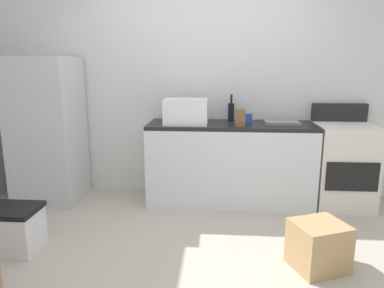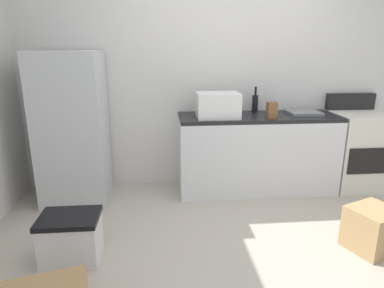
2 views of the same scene
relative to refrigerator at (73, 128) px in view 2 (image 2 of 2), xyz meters
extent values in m
plane|color=#B2A899|center=(1.75, -1.15, -0.81)|extent=(6.00, 6.00, 0.00)
cube|color=silver|center=(1.75, 0.40, 0.49)|extent=(5.00, 0.10, 2.60)
cube|color=silver|center=(2.05, 0.05, -0.38)|extent=(1.80, 0.60, 0.86)
cube|color=black|center=(2.05, 0.05, 0.07)|extent=(1.80, 0.60, 0.04)
cube|color=silver|center=(0.00, 0.00, 0.00)|extent=(0.68, 0.66, 1.61)
cube|color=silver|center=(3.27, 0.05, -0.36)|extent=(0.60, 0.60, 0.90)
cube|color=black|center=(3.27, -0.25, -0.39)|extent=(0.52, 0.02, 0.30)
cube|color=black|center=(3.27, 0.31, 0.19)|extent=(0.60, 0.08, 0.20)
cube|color=white|center=(1.57, -0.02, 0.23)|extent=(0.46, 0.34, 0.27)
cube|color=slate|center=(2.59, 0.09, 0.11)|extent=(0.36, 0.32, 0.03)
cylinder|color=black|center=(2.06, 0.24, 0.19)|extent=(0.07, 0.07, 0.20)
cylinder|color=black|center=(2.06, 0.24, 0.34)|extent=(0.03, 0.03, 0.10)
cylinder|color=#2659A5|center=(2.25, 0.13, 0.14)|extent=(0.08, 0.08, 0.10)
cube|color=brown|center=(2.14, -0.14, 0.18)|extent=(0.10, 0.10, 0.18)
cube|color=tan|center=(2.69, -1.27, -0.62)|extent=(0.47, 0.46, 0.36)
cube|color=silver|center=(0.22, -1.19, -0.64)|extent=(0.44, 0.34, 0.34)
cube|color=black|center=(0.22, -1.19, -0.45)|extent=(0.46, 0.36, 0.04)
camera|label=1|loc=(1.92, -3.81, 0.72)|focal=33.48mm
camera|label=2|loc=(0.96, -3.65, 0.85)|focal=31.81mm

